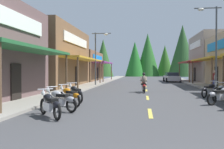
# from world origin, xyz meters

# --- Properties ---
(ground) EXTENTS (10.19, 83.73, 0.10)m
(ground) POSITION_xyz_m (0.00, 26.86, -0.05)
(ground) COLOR #424244
(sidewalk_left) EXTENTS (2.19, 83.73, 0.12)m
(sidewalk_left) POSITION_xyz_m (-6.19, 26.86, 0.06)
(sidewalk_left) COLOR gray
(sidewalk_left) RESTS_ON ground
(sidewalk_right) EXTENTS (2.19, 83.73, 0.12)m
(sidewalk_right) POSITION_xyz_m (6.19, 26.86, 0.06)
(sidewalk_right) COLOR gray
(sidewalk_right) RESTS_ON ground
(centerline_dashes) EXTENTS (0.16, 60.70, 0.01)m
(centerline_dashes) POSITION_xyz_m (0.00, 31.21, 0.01)
(centerline_dashes) COLOR #E0C64C
(centerline_dashes) RESTS_ON ground
(storefront_left_middle) EXTENTS (10.58, 12.97, 6.21)m
(storefront_left_middle) POSITION_xyz_m (-11.65, 24.23, 3.11)
(storefront_left_middle) COLOR brown
(storefront_left_middle) RESTS_ON ground
(storefront_left_far) EXTENTS (8.81, 10.88, 4.54)m
(storefront_left_far) POSITION_xyz_m (-10.75, 37.02, 2.28)
(storefront_left_far) COLOR brown
(storefront_left_far) RESTS_ON ground
(storefront_right_far) EXTENTS (9.97, 10.78, 6.86)m
(storefront_right_far) POSITION_xyz_m (11.35, 36.60, 3.43)
(storefront_right_far) COLOR gray
(storefront_right_far) RESTS_ON ground
(streetlamp_left) EXTENTS (2.12, 0.30, 5.87)m
(streetlamp_left) POSITION_xyz_m (-5.16, 25.63, 3.86)
(streetlamp_left) COLOR #474C51
(streetlamp_left) RESTS_ON ground
(streetlamp_right) EXTENTS (2.12, 0.30, 6.80)m
(streetlamp_right) POSITION_xyz_m (5.19, 18.98, 4.37)
(streetlamp_right) COLOR #474C51
(streetlamp_right) RESTS_ON ground
(motorcycle_parked_right_3) EXTENTS (1.87, 1.22, 1.04)m
(motorcycle_parked_right_3) POSITION_xyz_m (3.70, 11.22, 0.49)
(motorcycle_parked_right_3) COLOR black
(motorcycle_parked_right_3) RESTS_ON ground
(motorcycle_parked_right_4) EXTENTS (1.36, 1.78, 1.04)m
(motorcycle_parked_right_4) POSITION_xyz_m (4.10, 13.03, 0.49)
(motorcycle_parked_right_4) COLOR black
(motorcycle_parked_right_4) RESTS_ON ground
(motorcycle_parked_right_5) EXTENTS (1.50, 1.66, 1.04)m
(motorcycle_parked_right_5) POSITION_xyz_m (3.99, 14.75, 0.49)
(motorcycle_parked_right_5) COLOR black
(motorcycle_parked_right_5) RESTS_ON ground
(motorcycle_parked_left_0) EXTENTS (1.44, 1.71, 1.04)m
(motorcycle_parked_left_0) POSITION_xyz_m (-3.72, 6.82, 0.49)
(motorcycle_parked_left_0) COLOR black
(motorcycle_parked_left_0) RESTS_ON ground
(motorcycle_parked_left_1) EXTENTS (1.88, 1.20, 1.04)m
(motorcycle_parked_left_1) POSITION_xyz_m (-3.84, 8.30, 0.49)
(motorcycle_parked_left_1) COLOR black
(motorcycle_parked_left_1) RESTS_ON ground
(motorcycle_parked_left_2) EXTENTS (1.60, 1.57, 1.04)m
(motorcycle_parked_left_2) POSITION_xyz_m (-3.92, 9.97, 0.49)
(motorcycle_parked_left_2) COLOR black
(motorcycle_parked_left_2) RESTS_ON ground
(motorcycle_parked_left_3) EXTENTS (1.34, 1.79, 1.04)m
(motorcycle_parked_left_3) POSITION_xyz_m (-4.01, 11.49, 0.49)
(motorcycle_parked_left_3) COLOR black
(motorcycle_parked_left_3) RESTS_ON ground
(rider_cruising_lead) EXTENTS (0.60, 2.14, 1.57)m
(rider_cruising_lead) POSITION_xyz_m (-0.23, 17.81, 0.66)
(rider_cruising_lead) COLOR black
(rider_cruising_lead) RESTS_ON ground
(pedestrian_by_shop) EXTENTS (0.30, 0.57, 1.61)m
(pedestrian_by_shop) POSITION_xyz_m (6.00, 21.00, 0.93)
(pedestrian_by_shop) COLOR #B2A599
(pedestrian_by_shop) RESTS_ON ground
(pedestrian_browsing) EXTENTS (0.37, 0.54, 1.74)m
(pedestrian_browsing) POSITION_xyz_m (5.92, 21.29, 1.01)
(pedestrian_browsing) COLOR #333F8C
(pedestrian_browsing) RESTS_ON ground
(parked_car_curbside) EXTENTS (2.27, 4.40, 1.40)m
(parked_car_curbside) POSITION_xyz_m (3.90, 36.12, 0.69)
(parked_car_curbside) COLOR silver
(parked_car_curbside) RESTS_ON ground
(treeline_backdrop) EXTENTS (27.75, 11.90, 13.79)m
(treeline_backdrop) POSITION_xyz_m (2.88, 68.64, 5.86)
(treeline_backdrop) COLOR #206923
(treeline_backdrop) RESTS_ON ground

